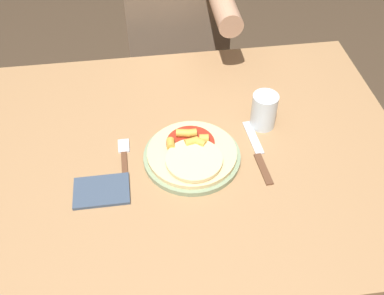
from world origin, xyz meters
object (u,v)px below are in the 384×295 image
(plate, at_px, (192,157))
(pizza, at_px, (192,153))
(dining_table, at_px, (181,179))
(person_diner, at_px, (177,14))
(fork, at_px, (124,161))
(knife, at_px, (258,152))
(drinking_glass, at_px, (264,111))

(plate, relative_size, pizza, 1.09)
(dining_table, relative_size, person_diner, 0.93)
(dining_table, relative_size, fork, 6.60)
(dining_table, distance_m, person_diner, 0.70)
(knife, xyz_separation_m, person_diner, (-0.12, 0.72, -0.01))
(fork, height_order, person_diner, person_diner)
(dining_table, xyz_separation_m, fork, (-0.14, -0.02, 0.11))
(fork, bearing_deg, drinking_glass, 12.81)
(plate, relative_size, fork, 1.37)
(pizza, bearing_deg, knife, -0.23)
(dining_table, xyz_separation_m, person_diner, (0.07, 0.68, 0.10))
(plate, height_order, fork, plate)
(fork, xyz_separation_m, knife, (0.33, -0.02, 0.00))
(drinking_glass, distance_m, person_diner, 0.64)
(pizza, bearing_deg, dining_table, 128.71)
(fork, bearing_deg, plate, -4.65)
(dining_table, distance_m, plate, 0.12)
(dining_table, xyz_separation_m, drinking_glass, (0.23, 0.07, 0.16))
(knife, bearing_deg, fork, 176.99)
(knife, relative_size, person_diner, 0.18)
(dining_table, height_order, plate, plate)
(dining_table, relative_size, pizza, 5.23)
(pizza, relative_size, knife, 1.00)
(dining_table, bearing_deg, pizza, -51.29)
(pizza, height_order, person_diner, person_diner)
(drinking_glass, bearing_deg, dining_table, -163.23)
(drinking_glass, bearing_deg, pizza, -153.55)
(plate, xyz_separation_m, pizza, (-0.00, -0.00, 0.02))
(pizza, relative_size, fork, 1.26)
(dining_table, bearing_deg, drinking_glass, 16.77)
(plate, bearing_deg, person_diner, 86.36)
(pizza, bearing_deg, plate, 87.49)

